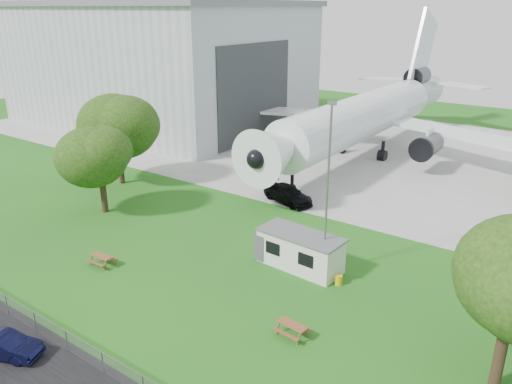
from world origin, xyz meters
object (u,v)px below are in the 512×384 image
Objects in this scene: site_cabin at (300,251)px; hangar at (160,62)px; picnic_west at (103,265)px; car_centre_sedan at (4,345)px; picnic_east at (292,335)px; airliner at (367,114)px.

hangar is at bearing 145.92° from site_cabin.
car_centre_sedan reaches higher than picnic_west.
picnic_west is 0.45× the size of car_centre_sedan.
site_cabin is 3.79× the size of picnic_east.
airliner is at bearing -21.65° from car_centre_sedan.
car_centre_sedan is (-11.59, -10.46, 0.66)m from picnic_east.
picnic_west is 15.63m from picnic_east.
picnic_east is at bearing -70.33° from car_centre_sedan.
car_centre_sedan is at bearing -131.55° from picnic_east.
picnic_east is at bearing -62.37° from site_cabin.
site_cabin is at bearing -46.32° from car_centre_sedan.
hangar is 23.89× the size of picnic_east.
picnic_west is at bearing -170.18° from picnic_east.
airliner is at bearing -0.22° from hangar.
picnic_west is at bearing -95.12° from airliner.
car_centre_sedan is at bearing -68.32° from picnic_west.
site_cabin is at bearing 124.04° from picnic_east.
airliner is 31.32m from site_cabin.
hangar is 10.69× the size of car_centre_sedan.
picnic_west is at bearing -145.59° from site_cabin.
site_cabin is 3.79× the size of picnic_west.
airliner is 6.99× the size of site_cabin.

